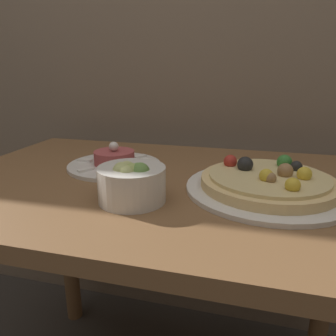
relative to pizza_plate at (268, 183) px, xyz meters
name	(u,v)px	position (x,y,z in m)	size (l,w,h in m)	color
dining_table	(162,226)	(-0.24, 0.01, -0.14)	(1.06, 0.70, 0.75)	brown
pizza_plate	(268,183)	(0.00, 0.00, 0.00)	(0.35, 0.35, 0.07)	silver
tartare_plate	(114,162)	(-0.39, 0.08, 0.00)	(0.25, 0.25, 0.07)	silver
small_bowl	(132,182)	(-0.26, -0.13, 0.02)	(0.14, 0.14, 0.08)	silver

